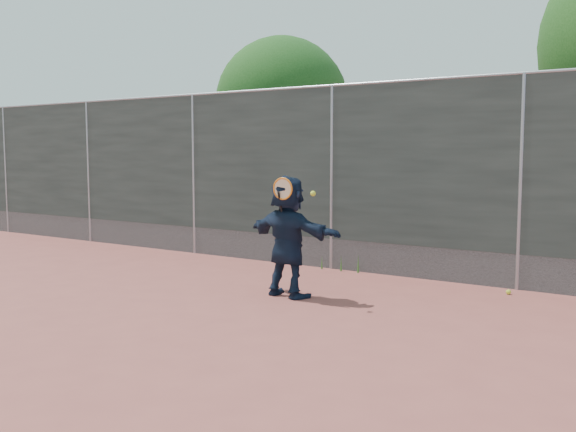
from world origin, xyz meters
The scene contains 7 objects.
ground centered at (0.00, 0.00, 0.00)m, with size 80.00×80.00×0.00m, color #9E4C42.
player centered at (0.53, 1.38, 0.81)m, with size 1.51×0.48×1.62m, color #121E32.
ball_ground centered at (2.98, 3.10, 0.03)m, with size 0.07×0.07×0.07m, color #C0D32E.
fence centered at (0.00, 3.50, 1.58)m, with size 20.00×0.06×3.03m.
swing_action centered at (0.63, 1.17, 1.43)m, with size 0.66×0.16×0.51m.
tree_left centered at (-2.85, 6.55, 2.94)m, with size 3.15×3.00×4.53m.
weed_clump centered at (0.29, 3.38, 0.13)m, with size 0.68×0.07×0.30m.
Camera 1 is at (5.18, -5.69, 1.92)m, focal length 40.00 mm.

